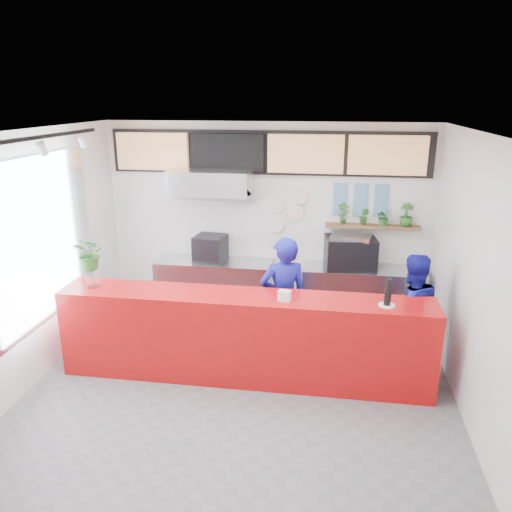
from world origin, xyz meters
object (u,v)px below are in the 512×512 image
Objects in this scene: staff_right at (410,313)px; pepper_mill at (388,292)px; service_counter at (244,337)px; staff_center at (283,300)px; espresso_machine at (350,253)px; panini_oven at (210,248)px.

pepper_mill is (-0.36, -0.57, 0.50)m from staff_right.
staff_center reaches higher than service_counter.
staff_right is at bearing 14.36° from service_counter.
service_counter is at bearing 32.06° from staff_center.
espresso_machine reaches higher than service_counter.
pepper_mill is (2.50, -1.86, 0.17)m from panini_oven.
staff_center is at bearing 154.35° from pepper_mill.
pepper_mill is at bearing -2.11° from service_counter.
panini_oven is 2.14m from espresso_machine.
staff_right is (2.01, 0.51, 0.22)m from service_counter.
staff_right is (2.86, -1.29, -0.33)m from panini_oven.
staff_right reaches higher than panini_oven.
staff_right is at bearing 57.89° from pepper_mill.
pepper_mill is (0.36, -1.86, 0.14)m from espresso_machine.
staff_center is (0.42, 0.53, 0.29)m from service_counter.
staff_center is 1.09× the size of staff_right.
panini_oven reaches higher than service_counter.
espresso_machine is 2.32× the size of pepper_mill.
espresso_machine is 0.43× the size of staff_center.
espresso_machine is at bearing 100.96° from pepper_mill.
staff_center is at bearing -131.89° from espresso_machine.
panini_oven is at bearing -42.34° from staff_right.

